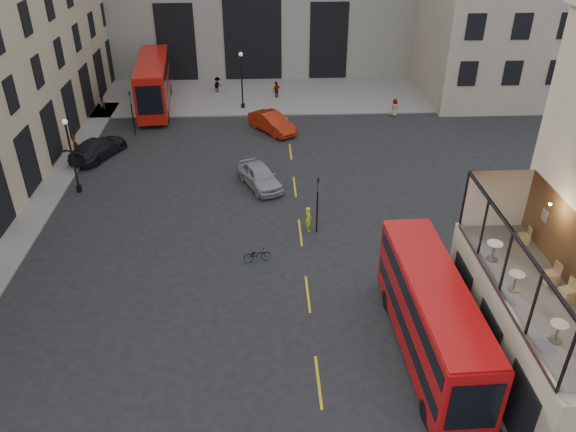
{
  "coord_description": "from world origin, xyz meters",
  "views": [
    {
      "loc": [
        -4.12,
        -17.01,
        18.59
      ],
      "look_at": [
        -2.9,
        9.0,
        3.0
      ],
      "focal_mm": 35.0,
      "sensor_mm": 36.0,
      "label": 1
    }
  ],
  "objects_px": {
    "street_lamp_b": "(242,84)",
    "traffic_light_near": "(318,198)",
    "traffic_light_far": "(131,108)",
    "street_lamp_a": "(73,160)",
    "pedestrian_c": "(277,90)",
    "cafe_table_mid": "(516,279)",
    "cyclist": "(308,219)",
    "car_c": "(98,148)",
    "pedestrian_b": "(218,85)",
    "pedestrian_e": "(75,142)",
    "cafe_chair_b": "(567,294)",
    "bus_near": "(432,314)",
    "cafe_table_near": "(558,329)",
    "cafe_table_far": "(494,249)",
    "bicycle": "(257,255)",
    "car_b": "(272,123)",
    "car_a": "(260,176)",
    "cafe_chair_c": "(551,277)",
    "cafe_chair_d": "(524,238)",
    "pedestrian_d": "(395,108)",
    "bus_far": "(153,81)",
    "pedestrian_a": "(103,104)"
  },
  "relations": [
    {
      "from": "traffic_light_far",
      "to": "cafe_chair_c",
      "type": "relative_size",
      "value": 3.9
    },
    {
      "from": "traffic_light_far",
      "to": "cyclist",
      "type": "distance_m",
      "value": 20.8
    },
    {
      "from": "bicycle",
      "to": "pedestrian_c",
      "type": "relative_size",
      "value": 0.9
    },
    {
      "from": "car_b",
      "to": "pedestrian_d",
      "type": "height_order",
      "value": "car_b"
    },
    {
      "from": "pedestrian_c",
      "to": "cafe_chair_b",
      "type": "relative_size",
      "value": 1.77
    },
    {
      "from": "street_lamp_b",
      "to": "pedestrian_c",
      "type": "height_order",
      "value": "street_lamp_b"
    },
    {
      "from": "traffic_light_far",
      "to": "bus_far",
      "type": "bearing_deg",
      "value": 83.51
    },
    {
      "from": "pedestrian_c",
      "to": "cafe_table_mid",
      "type": "xyz_separation_m",
      "value": [
        8.41,
        -36.52,
        4.27
      ]
    },
    {
      "from": "car_a",
      "to": "cafe_chair_d",
      "type": "height_order",
      "value": "cafe_chair_d"
    },
    {
      "from": "pedestrian_e",
      "to": "car_c",
      "type": "bearing_deg",
      "value": 67.59
    },
    {
      "from": "car_a",
      "to": "car_b",
      "type": "distance_m",
      "value": 10.09
    },
    {
      "from": "street_lamp_b",
      "to": "cyclist",
      "type": "xyz_separation_m",
      "value": [
        4.5,
        -21.74,
        -1.59
      ]
    },
    {
      "from": "cafe_chair_c",
      "to": "bicycle",
      "type": "bearing_deg",
      "value": 144.26
    },
    {
      "from": "traffic_light_near",
      "to": "bus_near",
      "type": "xyz_separation_m",
      "value": [
        4.04,
        -10.5,
        -0.11
      ]
    },
    {
      "from": "street_lamp_b",
      "to": "cafe_chair_b",
      "type": "relative_size",
      "value": 5.55
    },
    {
      "from": "bicycle",
      "to": "car_b",
      "type": "bearing_deg",
      "value": -12.75
    },
    {
      "from": "car_c",
      "to": "pedestrian_b",
      "type": "height_order",
      "value": "pedestrian_b"
    },
    {
      "from": "car_a",
      "to": "cafe_table_mid",
      "type": "bearing_deg",
      "value": -83.92
    },
    {
      "from": "bus_far",
      "to": "cafe_chair_b",
      "type": "relative_size",
      "value": 12.08
    },
    {
      "from": "cyclist",
      "to": "pedestrian_e",
      "type": "distance_m",
      "value": 21.4
    },
    {
      "from": "street_lamp_b",
      "to": "traffic_light_near",
      "type": "bearing_deg",
      "value": -77.2
    },
    {
      "from": "cafe_chair_c",
      "to": "pedestrian_c",
      "type": "bearing_deg",
      "value": 105.49
    },
    {
      "from": "pedestrian_c",
      "to": "cafe_table_mid",
      "type": "distance_m",
      "value": 37.72
    },
    {
      "from": "pedestrian_e",
      "to": "cafe_chair_c",
      "type": "bearing_deg",
      "value": 48.3
    },
    {
      "from": "traffic_light_far",
      "to": "bus_near",
      "type": "bearing_deg",
      "value": -55.76
    },
    {
      "from": "traffic_light_far",
      "to": "cafe_chair_c",
      "type": "height_order",
      "value": "cafe_chair_c"
    },
    {
      "from": "pedestrian_b",
      "to": "car_c",
      "type": "bearing_deg",
      "value": 179.24
    },
    {
      "from": "pedestrian_e",
      "to": "cafe_table_near",
      "type": "height_order",
      "value": "cafe_table_near"
    },
    {
      "from": "bicycle",
      "to": "cafe_chair_b",
      "type": "height_order",
      "value": "cafe_chair_b"
    },
    {
      "from": "pedestrian_d",
      "to": "cafe_table_near",
      "type": "xyz_separation_m",
      "value": [
        -1.87,
        -34.14,
        4.31
      ]
    },
    {
      "from": "bus_near",
      "to": "cafe_chair_c",
      "type": "bearing_deg",
      "value": -12.44
    },
    {
      "from": "traffic_light_near",
      "to": "pedestrian_d",
      "type": "xyz_separation_m",
      "value": [
        8.9,
        19.46,
        -1.62
      ]
    },
    {
      "from": "car_c",
      "to": "pedestrian_b",
      "type": "distance_m",
      "value": 17.14
    },
    {
      "from": "bus_near",
      "to": "pedestrian_e",
      "type": "bearing_deg",
      "value": 133.69
    },
    {
      "from": "cafe_chair_b",
      "to": "bus_near",
      "type": "bearing_deg",
      "value": 155.61
    },
    {
      "from": "pedestrian_b",
      "to": "cafe_chair_b",
      "type": "height_order",
      "value": "cafe_chair_b"
    },
    {
      "from": "bus_near",
      "to": "pedestrian_d",
      "type": "relative_size",
      "value": 6.47
    },
    {
      "from": "pedestrian_c",
      "to": "cafe_chair_d",
      "type": "relative_size",
      "value": 2.04
    },
    {
      "from": "cafe_table_mid",
      "to": "bus_near",
      "type": "bearing_deg",
      "value": 154.28
    },
    {
      "from": "pedestrian_c",
      "to": "cafe_chair_c",
      "type": "xyz_separation_m",
      "value": [
        10.03,
        -36.19,
        4.05
      ]
    },
    {
      "from": "cafe_table_near",
      "to": "cafe_table_far",
      "type": "bearing_deg",
      "value": 95.21
    },
    {
      "from": "cafe_table_far",
      "to": "bus_near",
      "type": "bearing_deg",
      "value": -162.11
    },
    {
      "from": "car_b",
      "to": "pedestrian_e",
      "type": "xyz_separation_m",
      "value": [
        -15.64,
        -3.7,
        0.1
      ]
    },
    {
      "from": "traffic_light_near",
      "to": "pedestrian_c",
      "type": "bearing_deg",
      "value": 93.99
    },
    {
      "from": "cyclist",
      "to": "pedestrian_a",
      "type": "bearing_deg",
      "value": 26.71
    },
    {
      "from": "bus_near",
      "to": "car_a",
      "type": "height_order",
      "value": "bus_near"
    },
    {
      "from": "cafe_chair_c",
      "to": "traffic_light_far",
      "type": "bearing_deg",
      "value": 129.1
    },
    {
      "from": "traffic_light_far",
      "to": "street_lamp_a",
      "type": "bearing_deg",
      "value": -101.31
    },
    {
      "from": "cafe_chair_b",
      "to": "traffic_light_near",
      "type": "bearing_deg",
      "value": 124.03
    },
    {
      "from": "car_a",
      "to": "pedestrian_d",
      "type": "distance_m",
      "value": 18.09
    }
  ]
}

